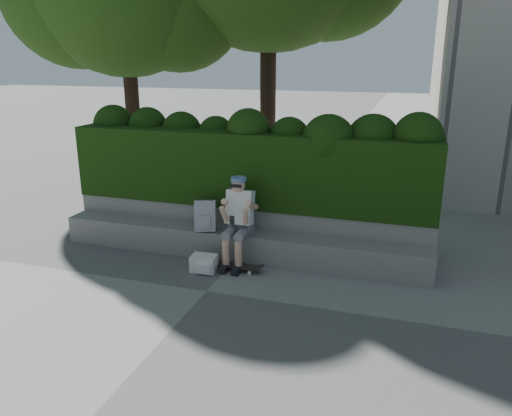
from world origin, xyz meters
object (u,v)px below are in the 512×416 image
(person, at_px, (239,217))
(skateboard, at_px, (235,265))
(backpack_plaid, at_px, (205,216))
(backpack_ground, at_px, (204,263))

(person, xyz_separation_m, skateboard, (0.03, -0.26, -0.68))
(backpack_plaid, xyz_separation_m, backpack_ground, (0.18, -0.52, -0.57))
(skateboard, height_order, backpack_plaid, backpack_plaid)
(skateboard, relative_size, backpack_ground, 2.10)
(person, relative_size, backpack_plaid, 2.82)
(person, height_order, backpack_plaid, person)
(person, relative_size, skateboard, 1.75)
(skateboard, bearing_deg, backpack_ground, -154.14)
(person, relative_size, backpack_ground, 3.66)
(skateboard, distance_m, backpack_ground, 0.47)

